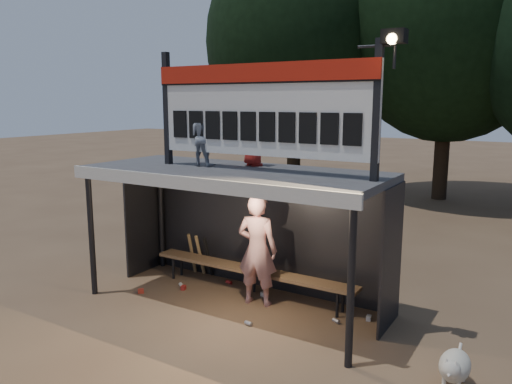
% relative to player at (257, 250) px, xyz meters
% --- Properties ---
extents(ground, '(80.00, 80.00, 0.00)m').
position_rel_player_xyz_m(ground, '(-0.32, -0.24, -0.95)').
color(ground, brown).
rests_on(ground, ground).
extents(player, '(0.76, 0.56, 1.90)m').
position_rel_player_xyz_m(player, '(0.00, 0.00, 0.00)').
color(player, silver).
rests_on(player, ground).
extents(child_a, '(0.48, 0.38, 0.98)m').
position_rel_player_xyz_m(child_a, '(-0.97, -0.17, 1.86)').
color(child_a, gray).
rests_on(child_a, dugout_shelter).
extents(child_b, '(0.55, 0.49, 0.95)m').
position_rel_player_xyz_m(child_b, '(-0.27, 0.30, 1.84)').
color(child_b, '#AE201A').
rests_on(child_b, dugout_shelter).
extents(dugout_shelter, '(5.10, 2.08, 2.32)m').
position_rel_player_xyz_m(dugout_shelter, '(-0.32, 0.00, 0.89)').
color(dugout_shelter, '#404043').
rests_on(dugout_shelter, ground).
extents(scoreboard_assembly, '(4.10, 0.27, 1.99)m').
position_rel_player_xyz_m(scoreboard_assembly, '(0.23, -0.25, 2.37)').
color(scoreboard_assembly, black).
rests_on(scoreboard_assembly, dugout_shelter).
extents(bench, '(4.00, 0.35, 0.48)m').
position_rel_player_xyz_m(bench, '(-0.32, 0.31, -0.52)').
color(bench, olive).
rests_on(bench, ground).
extents(tree_left, '(6.46, 6.46, 9.27)m').
position_rel_player_xyz_m(tree_left, '(-4.32, 9.76, 4.56)').
color(tree_left, black).
rests_on(tree_left, ground).
extents(tree_mid, '(7.22, 7.22, 10.36)m').
position_rel_player_xyz_m(tree_mid, '(0.68, 11.26, 5.21)').
color(tree_mid, '#312115').
rests_on(tree_mid, ground).
extents(dog, '(0.36, 0.81, 0.49)m').
position_rel_player_xyz_m(dog, '(3.33, -0.95, -0.67)').
color(dog, beige).
rests_on(dog, ground).
extents(bats, '(0.48, 0.33, 0.84)m').
position_rel_player_xyz_m(bats, '(-1.67, 0.58, -0.52)').
color(bats, olive).
rests_on(bats, ground).
extents(litter, '(3.98, 1.39, 0.08)m').
position_rel_player_xyz_m(litter, '(-0.32, -0.07, -0.91)').
color(litter, '#B52F1F').
rests_on(litter, ground).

